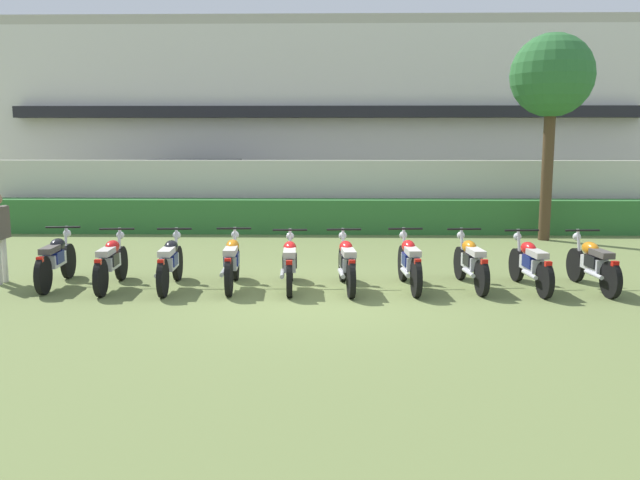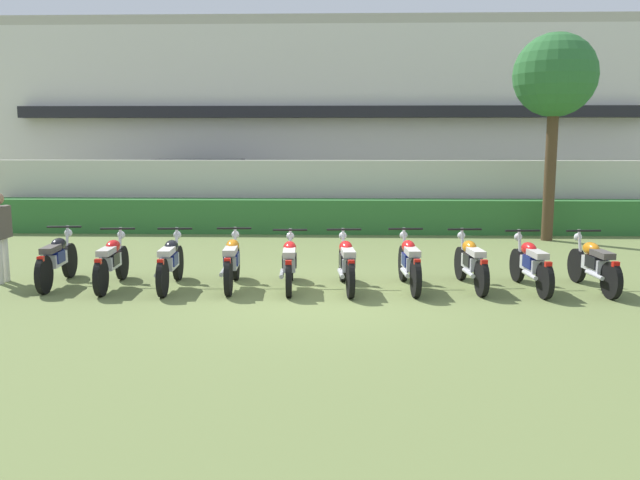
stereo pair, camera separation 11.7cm
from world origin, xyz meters
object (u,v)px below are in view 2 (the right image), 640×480
object	(u,v)px
tree_near_inspector	(555,78)
motorcycle_in_row_6	(409,262)
motorcycle_in_row_4	(289,262)
motorcycle_in_row_0	(57,259)
motorcycle_in_row_7	(471,262)
motorcycle_in_row_5	(346,263)
motorcycle_in_row_8	(531,264)
motorcycle_in_row_3	(232,261)
inspector_person	(0,230)
motorcycle_in_row_1	(111,261)
motorcycle_in_row_9	(594,264)
parked_car	(203,191)
motorcycle_in_row_2	(170,262)

from	to	relation	value
tree_near_inspector	motorcycle_in_row_6	size ratio (longest dim) A/B	2.67
motorcycle_in_row_4	motorcycle_in_row_0	bearing A→B (deg)	85.45
motorcycle_in_row_0	motorcycle_in_row_7	size ratio (longest dim) A/B	1.02
motorcycle_in_row_4	motorcycle_in_row_5	distance (m)	0.96
tree_near_inspector	motorcycle_in_row_7	bearing A→B (deg)	-118.64
motorcycle_in_row_4	motorcycle_in_row_7	bearing A→B (deg)	-90.59
motorcycle_in_row_0	motorcycle_in_row_8	xyz separation A→B (m)	(8.05, -0.09, -0.01)
tree_near_inspector	motorcycle_in_row_4	bearing A→B (deg)	-137.41
motorcycle_in_row_3	inspector_person	bearing A→B (deg)	82.86
motorcycle_in_row_1	motorcycle_in_row_5	distance (m)	3.98
motorcycle_in_row_1	inspector_person	bearing A→B (deg)	77.60
tree_near_inspector	motorcycle_in_row_4	xyz separation A→B (m)	(-6.00, -5.52, -3.51)
motorcycle_in_row_1	motorcycle_in_row_4	distance (m)	3.02
motorcycle_in_row_0	motorcycle_in_row_9	world-z (taller)	motorcycle_in_row_0
parked_car	motorcycle_in_row_7	distance (m)	10.87
motorcycle_in_row_6	inspector_person	bearing A→B (deg)	84.27
inspector_person	motorcycle_in_row_2	bearing A→B (deg)	-6.15
motorcycle_in_row_4	motorcycle_in_row_8	size ratio (longest dim) A/B	0.98
motorcycle_in_row_1	motorcycle_in_row_6	xyz separation A→B (m)	(5.04, 0.06, 0.01)
tree_near_inspector	motorcycle_in_row_8	bearing A→B (deg)	-109.70
parked_car	tree_near_inspector	size ratio (longest dim) A/B	0.91
parked_car	motorcycle_in_row_3	size ratio (longest dim) A/B	2.44
motorcycle_in_row_0	inspector_person	bearing A→B (deg)	75.22
tree_near_inspector	motorcycle_in_row_7	size ratio (longest dim) A/B	2.69
motorcycle_in_row_2	motorcycle_in_row_9	size ratio (longest dim) A/B	1.04
motorcycle_in_row_9	inspector_person	bearing A→B (deg)	84.00
motorcycle_in_row_0	motorcycle_in_row_5	size ratio (longest dim) A/B	1.02
motorcycle_in_row_0	motorcycle_in_row_1	xyz separation A→B (m)	(0.99, -0.13, -0.01)
motorcycle_in_row_5	motorcycle_in_row_7	size ratio (longest dim) A/B	1.00
tree_near_inspector	motorcycle_in_row_8	world-z (taller)	tree_near_inspector
tree_near_inspector	motorcycle_in_row_2	bearing A→B (deg)	-145.26
tree_near_inspector	motorcycle_in_row_0	distance (m)	11.92
tree_near_inspector	motorcycle_in_row_5	distance (m)	8.28
motorcycle_in_row_2	motorcycle_in_row_7	world-z (taller)	motorcycle_in_row_2
parked_car	motorcycle_in_row_0	world-z (taller)	parked_car
motorcycle_in_row_3	motorcycle_in_row_2	bearing A→B (deg)	90.40
motorcycle_in_row_3	parked_car	bearing A→B (deg)	11.31
tree_near_inspector	inspector_person	size ratio (longest dim) A/B	3.17
parked_car	motorcycle_in_row_9	distance (m)	12.25
tree_near_inspector	motorcycle_in_row_0	bearing A→B (deg)	-151.60
motorcycle_in_row_6	motorcycle_in_row_7	bearing A→B (deg)	-88.02
motorcycle_in_row_3	motorcycle_in_row_9	size ratio (longest dim) A/B	1.01
motorcycle_in_row_5	motorcycle_in_row_9	xyz separation A→B (m)	(4.11, 0.06, -0.01)
motorcycle_in_row_1	motorcycle_in_row_0	bearing A→B (deg)	79.04
motorcycle_in_row_3	motorcycle_in_row_0	bearing A→B (deg)	85.16
tree_near_inspector	motorcycle_in_row_3	bearing A→B (deg)	-141.83
motorcycle_in_row_1	motorcycle_in_row_9	size ratio (longest dim) A/B	1.02
motorcycle_in_row_0	motorcycle_in_row_3	bearing A→B (deg)	-95.98
motorcycle_in_row_4	motorcycle_in_row_6	world-z (taller)	motorcycle_in_row_6
parked_car	motorcycle_in_row_5	world-z (taller)	parked_car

